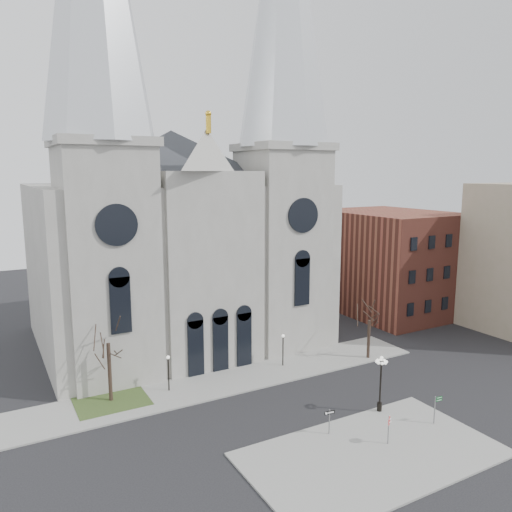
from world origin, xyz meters
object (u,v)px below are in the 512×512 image
globe_lamp (381,377)px  one_way_sign (329,417)px  stop_sign (389,423)px  street_name_sign (436,407)px

globe_lamp → one_way_sign: globe_lamp is taller
stop_sign → street_name_sign: bearing=-8.5°
stop_sign → globe_lamp: size_ratio=0.46×
stop_sign → globe_lamp: 5.19m
stop_sign → street_name_sign: street_name_sign is taller
one_way_sign → street_name_sign: street_name_sign is taller
stop_sign → street_name_sign: 5.34m
street_name_sign → one_way_sign: bearing=167.0°
globe_lamp → street_name_sign: bearing=-56.7°
one_way_sign → street_name_sign: 8.62m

